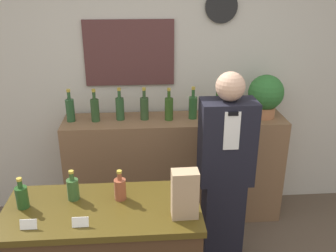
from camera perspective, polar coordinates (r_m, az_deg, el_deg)
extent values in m
cube|color=beige|center=(3.52, -2.01, 7.73)|extent=(5.20, 0.06, 2.70)
cube|color=#502C2B|center=(3.43, -5.91, 10.99)|extent=(0.80, 0.02, 0.59)
cylinder|color=black|center=(3.45, 8.15, 17.57)|extent=(0.28, 0.03, 0.28)
cube|color=brown|center=(3.59, 0.99, -6.47)|extent=(2.01, 0.42, 1.01)
cube|color=#453611|center=(2.30, -9.98, -12.48)|extent=(1.16, 0.55, 0.04)
cube|color=black|center=(3.16, 8.19, -14.02)|extent=(0.31, 0.24, 0.74)
cube|color=black|center=(2.81, 8.95, -2.46)|extent=(0.40, 0.24, 0.65)
cube|color=white|center=(2.64, 9.71, -0.76)|extent=(0.11, 0.01, 0.28)
cube|color=black|center=(2.59, 9.91, 1.85)|extent=(0.07, 0.01, 0.03)
sphere|color=tan|center=(2.66, 9.49, 5.96)|extent=(0.21, 0.21, 0.21)
cylinder|color=#B27047|center=(3.52, 14.43, 2.12)|extent=(0.19, 0.19, 0.10)
sphere|color=#2D6B2D|center=(3.47, 14.71, 4.98)|extent=(0.32, 0.32, 0.32)
cube|color=tan|center=(2.11, 2.58, -10.32)|extent=(0.15, 0.10, 0.29)
cube|color=white|center=(2.20, -20.50, -13.87)|extent=(0.09, 0.02, 0.06)
cube|color=white|center=(2.14, -13.22, -14.07)|extent=(0.09, 0.02, 0.06)
cylinder|color=#244B1F|center=(2.38, -21.35, -10.10)|extent=(0.07, 0.07, 0.13)
cylinder|color=#244B1F|center=(2.33, -21.65, -8.23)|extent=(0.03, 0.03, 0.05)
cylinder|color=#B29933|center=(2.32, -21.76, -7.57)|extent=(0.03, 0.03, 0.02)
cylinder|color=#335729|center=(2.36, -14.27, -9.35)|extent=(0.07, 0.07, 0.13)
cylinder|color=#335729|center=(2.32, -14.48, -7.46)|extent=(0.03, 0.03, 0.05)
cylinder|color=#B29933|center=(2.31, -14.55, -6.79)|extent=(0.03, 0.03, 0.02)
cylinder|color=brown|center=(2.31, -7.30, -9.55)|extent=(0.07, 0.07, 0.13)
cylinder|color=brown|center=(2.27, -7.41, -7.63)|extent=(0.03, 0.03, 0.05)
cylinder|color=#B29933|center=(2.25, -7.45, -6.94)|extent=(0.03, 0.03, 0.02)
cylinder|color=#274F2A|center=(3.40, -14.66, 2.31)|extent=(0.08, 0.08, 0.20)
cylinder|color=#274F2A|center=(3.36, -14.88, 4.48)|extent=(0.03, 0.03, 0.07)
cylinder|color=#B29933|center=(3.35, -14.96, 5.25)|extent=(0.03, 0.03, 0.02)
cylinder|color=#2C4B26|center=(3.35, -11.06, 2.35)|extent=(0.08, 0.08, 0.20)
cylinder|color=#2C4B26|center=(3.31, -11.23, 4.56)|extent=(0.03, 0.03, 0.07)
cylinder|color=#B29933|center=(3.30, -11.29, 5.34)|extent=(0.03, 0.03, 0.02)
cylinder|color=#2B502B|center=(3.36, -7.33, 2.59)|extent=(0.08, 0.08, 0.20)
cylinder|color=#2B502B|center=(3.31, -7.44, 4.80)|extent=(0.03, 0.03, 0.07)
cylinder|color=#B29933|center=(3.30, -7.48, 5.58)|extent=(0.03, 0.03, 0.02)
cylinder|color=#304B28|center=(3.34, -3.61, 2.64)|extent=(0.08, 0.08, 0.20)
cylinder|color=#304B28|center=(3.30, -3.67, 4.86)|extent=(0.03, 0.03, 0.07)
cylinder|color=#B29933|center=(3.29, -3.69, 5.65)|extent=(0.03, 0.03, 0.02)
cylinder|color=#2F531D|center=(3.32, 0.14, 2.59)|extent=(0.08, 0.08, 0.20)
cylinder|color=#2F531D|center=(3.28, 0.14, 4.82)|extent=(0.03, 0.03, 0.07)
cylinder|color=#B29933|center=(3.27, 0.14, 5.61)|extent=(0.03, 0.03, 0.02)
cylinder|color=#275327|center=(3.37, 3.81, 2.78)|extent=(0.08, 0.08, 0.20)
cylinder|color=#275327|center=(3.32, 3.87, 4.99)|extent=(0.03, 0.03, 0.07)
cylinder|color=#B29933|center=(3.31, 3.89, 5.77)|extent=(0.03, 0.03, 0.02)
cylinder|color=#2A531C|center=(3.39, 7.47, 2.80)|extent=(0.08, 0.08, 0.20)
cylinder|color=#2A531C|center=(3.35, 7.59, 4.99)|extent=(0.03, 0.03, 0.07)
cylinder|color=#B29933|center=(3.34, 7.63, 5.76)|extent=(0.03, 0.03, 0.02)
cylinder|color=#354B1F|center=(3.44, 11.02, 2.87)|extent=(0.08, 0.08, 0.20)
cylinder|color=#354B1F|center=(3.40, 11.18, 5.02)|extent=(0.03, 0.03, 0.07)
cylinder|color=#B29933|center=(3.39, 11.24, 5.79)|extent=(0.03, 0.03, 0.02)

